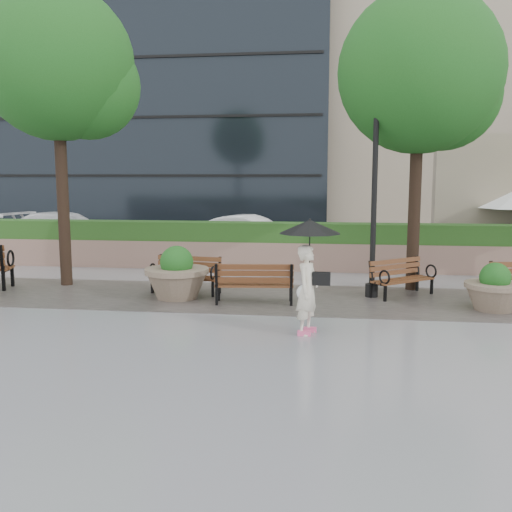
# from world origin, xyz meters

# --- Properties ---
(ground) EXTENTS (100.00, 100.00, 0.00)m
(ground) POSITION_xyz_m (0.00, 0.00, 0.00)
(ground) COLOR gray
(ground) RESTS_ON ground
(cobble_strip) EXTENTS (28.00, 3.20, 0.01)m
(cobble_strip) POSITION_xyz_m (0.00, 3.00, 0.01)
(cobble_strip) COLOR #383330
(cobble_strip) RESTS_ON ground
(hedge_wall) EXTENTS (24.00, 0.80, 1.35)m
(hedge_wall) POSITION_xyz_m (0.00, 7.00, 0.66)
(hedge_wall) COLOR #8E685B
(hedge_wall) RESTS_ON ground
(asphalt_street) EXTENTS (40.00, 7.00, 0.00)m
(asphalt_street) POSITION_xyz_m (0.00, 11.00, 0.00)
(asphalt_street) COLOR black
(asphalt_street) RESTS_ON ground
(bldg_stone) EXTENTS (18.00, 10.00, 20.00)m
(bldg_stone) POSITION_xyz_m (10.00, 23.00, 10.00)
(bldg_stone) COLOR tan
(bldg_stone) RESTS_ON ground
(bench_1) EXTENTS (1.63, 0.85, 0.84)m
(bench_1) POSITION_xyz_m (-2.07, 3.27, 0.25)
(bench_1) COLOR brown
(bench_1) RESTS_ON ground
(bench_2) EXTENTS (1.69, 0.81, 0.87)m
(bench_2) POSITION_xyz_m (-0.37, 2.43, 0.26)
(bench_2) COLOR brown
(bench_2) RESTS_ON ground
(bench_3) EXTENTS (1.56, 1.44, 0.82)m
(bench_3) POSITION_xyz_m (2.80, 3.59, 0.24)
(bench_3) COLOR brown
(bench_3) RESTS_ON ground
(planter_left) EXTENTS (1.39, 1.39, 1.17)m
(planter_left) POSITION_xyz_m (-2.12, 2.70, 0.46)
(planter_left) COLOR #7F6B56
(planter_left) RESTS_ON ground
(planter_right) EXTENTS (1.16, 1.16, 0.97)m
(planter_right) POSITION_xyz_m (4.46, 2.43, 0.38)
(planter_right) COLOR #7F6B56
(planter_right) RESTS_ON ground
(lamppost) EXTENTS (0.28, 0.28, 4.38)m
(lamppost) POSITION_xyz_m (2.13, 3.42, 1.94)
(lamppost) COLOR black
(lamppost) RESTS_ON ground
(tree_0) EXTENTS (3.67, 3.61, 7.10)m
(tree_0) POSITION_xyz_m (-5.10, 3.96, 5.16)
(tree_0) COLOR black
(tree_0) RESTS_ON ground
(tree_1) EXTENTS (3.72, 3.68, 6.84)m
(tree_1) POSITION_xyz_m (3.27, 4.47, 4.87)
(tree_1) COLOR black
(tree_1) RESTS_ON ground
(car_left) EXTENTS (5.10, 3.06, 1.38)m
(car_left) POSITION_xyz_m (-8.27, 10.08, 0.69)
(car_left) COLOR white
(car_left) RESTS_ON ground
(car_right) EXTENTS (4.18, 2.35, 1.31)m
(car_right) POSITION_xyz_m (-1.60, 10.51, 0.65)
(car_right) COLOR white
(car_right) RESTS_ON ground
(pedestrian) EXTENTS (1.06, 1.06, 1.94)m
(pedestrian) POSITION_xyz_m (0.84, 0.28, 1.18)
(pedestrian) COLOR beige
(pedestrian) RESTS_ON ground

